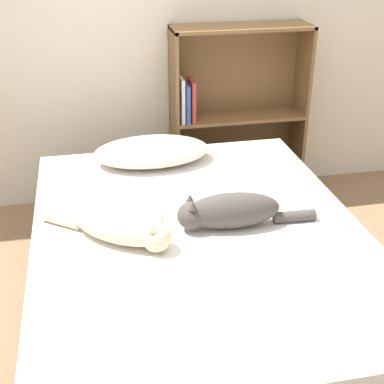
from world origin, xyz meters
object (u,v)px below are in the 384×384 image
(pillow, at_px, (152,151))
(cat_light, at_px, (120,227))
(bed, at_px, (198,275))
(bookshelf, at_px, (233,113))
(cat_dark, at_px, (228,211))

(pillow, xyz_separation_m, cat_light, (-0.23, -0.75, 0.00))
(cat_light, bearing_deg, pillow, 110.13)
(bed, relative_size, pillow, 3.03)
(bed, bearing_deg, bookshelf, 68.08)
(cat_light, bearing_deg, bookshelf, 93.92)
(pillow, xyz_separation_m, cat_dark, (0.22, -0.73, 0.01))
(pillow, bearing_deg, cat_light, -107.09)
(bed, distance_m, bookshelf, 1.35)
(bed, distance_m, cat_light, 0.46)
(pillow, distance_m, cat_dark, 0.77)
(bookshelf, bearing_deg, cat_light, -123.30)
(bed, xyz_separation_m, pillow, (-0.10, 0.72, 0.31))
(pillow, relative_size, cat_light, 1.15)
(bed, xyz_separation_m, bookshelf, (0.49, 1.21, 0.32))
(bookshelf, bearing_deg, cat_dark, -106.53)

